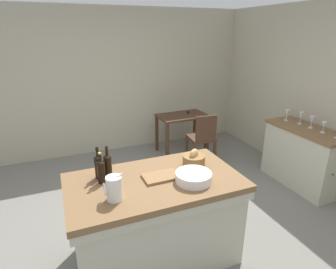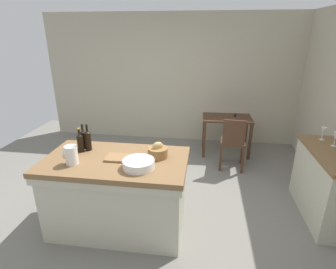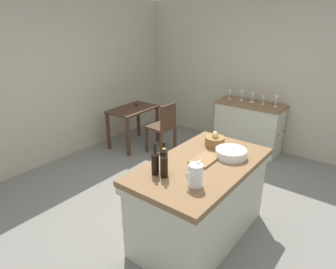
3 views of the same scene
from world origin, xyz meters
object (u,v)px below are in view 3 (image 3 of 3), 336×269
(wine_glass_far_right, at_px, (230,93))
(bread_basket, at_px, (215,141))
(side_cabinet, at_px, (248,126))
(pitcher, at_px, (195,175))
(wine_glass_middle, at_px, (252,96))
(wine_bottle_amber, at_px, (155,162))
(cutting_board, at_px, (205,160))
(wine_glass_left, at_px, (264,98))
(wine_bottle_green, at_px, (164,166))
(wine_glass_far_left, at_px, (276,99))
(wine_bottle_dark, at_px, (164,160))
(wooden_chair, at_px, (163,126))
(wine_glass_right, at_px, (242,93))
(writing_desk, at_px, (133,114))
(island_table, at_px, (200,197))
(wash_bowl, at_px, (231,153))

(wine_glass_far_right, bearing_deg, bread_basket, -157.42)
(side_cabinet, height_order, pitcher, pitcher)
(wine_glass_middle, bearing_deg, wine_bottle_amber, -173.84)
(cutting_board, xyz_separation_m, wine_glass_left, (2.49, 0.35, 0.08))
(wine_bottle_green, distance_m, wine_glass_far_left, 3.01)
(wine_bottle_dark, height_order, wine_glass_middle, wine_bottle_dark)
(wine_bottle_green, distance_m, wine_glass_left, 3.03)
(wooden_chair, bearing_deg, bread_basket, -122.42)
(wine_bottle_dark, xyz_separation_m, wine_glass_right, (2.96, 0.57, -0.02))
(bread_basket, xyz_separation_m, wine_bottle_amber, (-0.93, 0.12, 0.06))
(wine_glass_left, xyz_separation_m, wine_glass_far_right, (-0.05, 0.61, 0.01))
(wine_bottle_dark, distance_m, wine_bottle_green, 0.09)
(writing_desk, xyz_separation_m, wine_bottle_dark, (-1.77, -2.15, 0.42))
(side_cabinet, bearing_deg, wooden_chair, 133.39)
(island_table, height_order, side_cabinet, island_table)
(side_cabinet, bearing_deg, wine_glass_right, 74.24)
(wine_glass_far_right, bearing_deg, wine_glass_left, -85.56)
(side_cabinet, bearing_deg, cutting_board, -167.43)
(bread_basket, distance_m, wine_glass_far_left, 2.09)
(writing_desk, height_order, wine_bottle_dark, wine_bottle_dark)
(wine_bottle_green, relative_size, wine_glass_left, 1.93)
(wash_bowl, relative_size, wine_glass_far_left, 1.77)
(bread_basket, bearing_deg, wine_glass_far_right, 22.58)
(pitcher, distance_m, wine_glass_middle, 3.07)
(island_table, distance_m, cutting_board, 0.43)
(writing_desk, distance_m, wash_bowl, 2.75)
(wine_glass_middle, distance_m, wine_glass_right, 0.20)
(wine_glass_far_left, bearing_deg, writing_desk, 117.89)
(wine_bottle_dark, xyz_separation_m, wine_glass_middle, (2.96, 0.37, -0.03))
(cutting_board, distance_m, wine_bottle_green, 0.55)
(wine_glass_middle, distance_m, wine_glass_far_right, 0.41)
(writing_desk, xyz_separation_m, wine_bottle_green, (-1.84, -2.20, 0.41))
(wine_bottle_amber, bearing_deg, wooden_chair, 36.99)
(island_table, bearing_deg, writing_desk, 59.32)
(wooden_chair, relative_size, pitcher, 3.69)
(wooden_chair, height_order, wine_glass_far_left, wine_glass_far_left)
(pitcher, distance_m, wine_glass_far_left, 2.98)
(island_table, distance_m, side_cabinet, 2.58)
(wine_bottle_green, distance_m, wine_glass_right, 3.10)
(pitcher, xyz_separation_m, cutting_board, (0.48, 0.19, -0.09))
(wine_glass_far_left, bearing_deg, wine_glass_left, 87.18)
(writing_desk, xyz_separation_m, wash_bowl, (-1.07, -2.50, 0.33))
(wine_bottle_green, height_order, wine_glass_left, wine_bottle_green)
(writing_desk, bearing_deg, bread_basket, -112.58)
(island_table, height_order, wash_bowl, wash_bowl)
(wine_bottle_green, bearing_deg, wine_glass_far_right, 15.73)
(island_table, relative_size, wash_bowl, 4.85)
(wine_glass_middle, bearing_deg, bread_basket, -168.06)
(wine_glass_right, bearing_deg, wine_glass_left, -92.24)
(side_cabinet, height_order, wine_bottle_dark, wine_bottle_dark)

